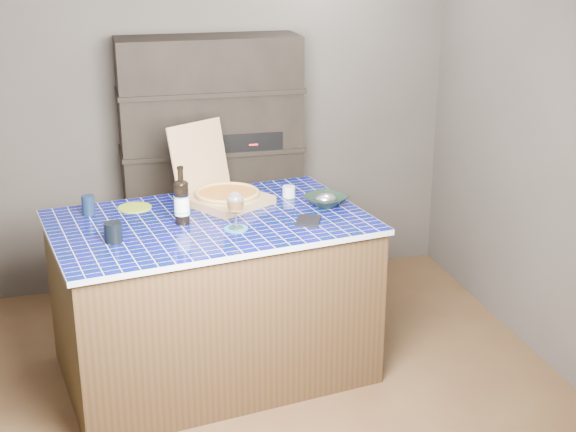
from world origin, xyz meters
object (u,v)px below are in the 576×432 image
object	(u,v)px
dvd_case	(308,221)
pizza_box	(224,192)
kitchen_island	(212,297)
wine_glass	(235,203)
mead_bottle	(182,201)
bowl	(326,200)

from	to	relation	value
dvd_case	pizza_box	bearing A→B (deg)	155.30
kitchen_island	wine_glass	xyz separation A→B (m)	(0.11, -0.18, 0.61)
pizza_box	wine_glass	bearing A→B (deg)	-124.49
wine_glass	dvd_case	world-z (taller)	wine_glass
mead_bottle	dvd_case	bearing A→B (deg)	-12.60
wine_glass	bowl	distance (m)	0.65
dvd_case	bowl	size ratio (longest dim) A/B	0.74
mead_bottle	wine_glass	world-z (taller)	mead_bottle
wine_glass	dvd_case	xyz separation A→B (m)	(0.41, 0.01, -0.14)
bowl	mead_bottle	bearing A→B (deg)	-173.08
kitchen_island	bowl	world-z (taller)	bowl
pizza_box	mead_bottle	distance (m)	0.41
mead_bottle	wine_glass	size ratio (longest dim) A/B	1.57
wine_glass	pizza_box	bearing A→B (deg)	87.66
pizza_box	dvd_case	bearing A→B (deg)	-80.93
mead_bottle	dvd_case	xyz separation A→B (m)	(0.67, -0.15, -0.12)
wine_glass	bowl	xyz separation A→B (m)	(0.58, 0.27, -0.12)
mead_bottle	dvd_case	distance (m)	0.70
kitchen_island	bowl	distance (m)	0.86
wine_glass	dvd_case	bearing A→B (deg)	1.88
mead_bottle	bowl	world-z (taller)	mead_bottle
dvd_case	mead_bottle	bearing A→B (deg)	-168.53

